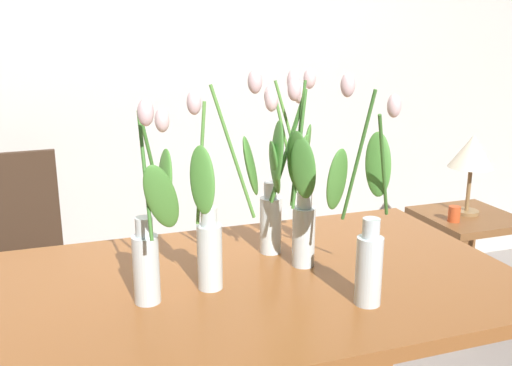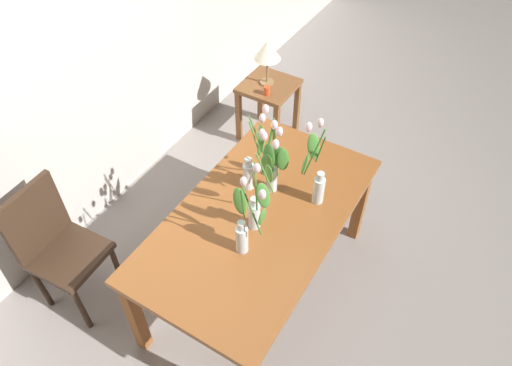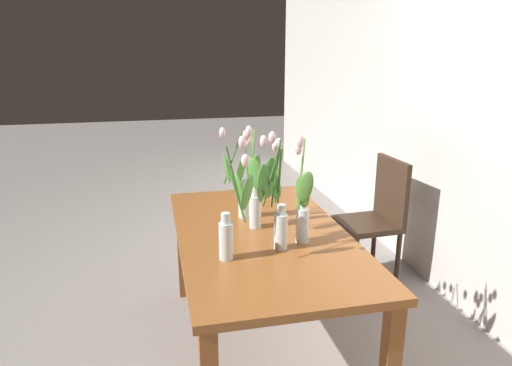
# 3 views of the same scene
# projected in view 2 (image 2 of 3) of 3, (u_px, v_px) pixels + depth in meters

# --- Properties ---
(ground_plane) EXTENTS (18.00, 18.00, 0.00)m
(ground_plane) POSITION_uv_depth(u_px,v_px,m) (259.00, 283.00, 3.26)
(ground_plane) COLOR gray
(room_wall_rear) EXTENTS (9.00, 0.10, 2.70)m
(room_wall_rear) POSITION_uv_depth(u_px,v_px,m) (50.00, 52.00, 2.81)
(room_wall_rear) COLOR beige
(room_wall_rear) RESTS_ON ground
(dining_table) EXTENTS (1.60, 0.90, 0.74)m
(dining_table) POSITION_uv_depth(u_px,v_px,m) (259.00, 225.00, 2.79)
(dining_table) COLOR brown
(dining_table) RESTS_ON ground
(tulip_vase_0) EXTENTS (0.13, 0.24, 0.54)m
(tulip_vase_0) POSITION_uv_depth(u_px,v_px,m) (245.00, 228.00, 2.43)
(tulip_vase_0) COLOR silver
(tulip_vase_0) RESTS_ON dining_table
(tulip_vase_1) EXTENTS (0.22, 0.16, 0.59)m
(tulip_vase_1) POSITION_uv_depth(u_px,v_px,m) (258.00, 204.00, 2.53)
(tulip_vase_1) COLOR silver
(tulip_vase_1) RESTS_ON dining_table
(tulip_vase_2) EXTENTS (0.18, 0.11, 0.58)m
(tulip_vase_2) POSITION_uv_depth(u_px,v_px,m) (253.00, 163.00, 2.76)
(tulip_vase_2) COLOR silver
(tulip_vase_2) RESTS_ON dining_table
(tulip_vase_3) EXTENTS (0.21, 0.17, 0.58)m
(tulip_vase_3) POSITION_uv_depth(u_px,v_px,m) (316.00, 177.00, 2.68)
(tulip_vase_3) COLOR silver
(tulip_vase_3) RESTS_ON dining_table
(tulip_vase_4) EXTENTS (0.16, 0.16, 0.58)m
(tulip_vase_4) POSITION_uv_depth(u_px,v_px,m) (272.00, 166.00, 2.67)
(tulip_vase_4) COLOR silver
(tulip_vase_4) RESTS_ON dining_table
(dining_chair) EXTENTS (0.42, 0.42, 0.93)m
(dining_chair) POSITION_uv_depth(u_px,v_px,m) (56.00, 243.00, 2.85)
(dining_chair) COLOR #382619
(dining_chair) RESTS_ON ground
(side_table) EXTENTS (0.44, 0.44, 0.55)m
(side_table) POSITION_uv_depth(u_px,v_px,m) (268.00, 96.00, 4.06)
(side_table) COLOR brown
(side_table) RESTS_ON ground
(table_lamp) EXTENTS (0.22, 0.22, 0.40)m
(table_lamp) POSITION_uv_depth(u_px,v_px,m) (268.00, 51.00, 3.77)
(table_lamp) COLOR olive
(table_lamp) RESTS_ON side_table
(pillar_candle) EXTENTS (0.06, 0.06, 0.07)m
(pillar_candle) POSITION_uv_depth(u_px,v_px,m) (267.00, 90.00, 3.85)
(pillar_candle) COLOR #CC4C23
(pillar_candle) RESTS_ON side_table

